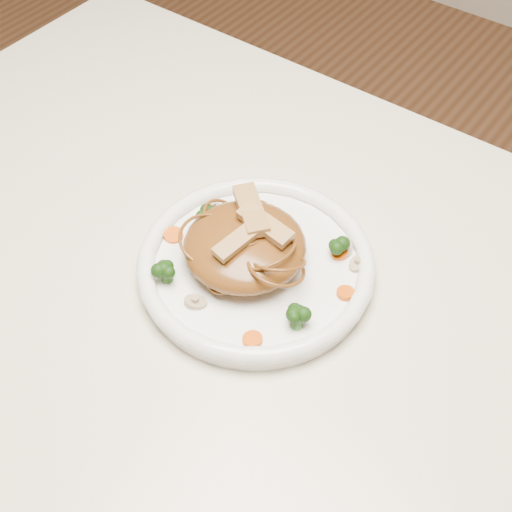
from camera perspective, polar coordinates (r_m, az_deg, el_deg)
The scene contains 19 objects.
table at distance 0.84m, azimuth -0.47°, elevation -7.54°, with size 1.20×0.80×0.75m.
plate at distance 0.77m, azimuth -0.00°, elevation -1.06°, with size 0.26×0.26×0.02m, color white.
noodle_mound at distance 0.75m, azimuth -0.95°, elevation 0.87°, with size 0.14×0.14×0.04m, color brown.
chicken_a at distance 0.74m, azimuth 0.76°, elevation 2.62°, with size 0.07×0.02×0.01m, color tan.
chicken_b at distance 0.75m, azimuth -0.42°, elevation 3.86°, with size 0.08×0.02×0.01m, color tan.
chicken_c at distance 0.72m, azimuth -1.52°, elevation 1.29°, with size 0.06×0.02×0.01m, color tan.
broccoli_0 at distance 0.77m, azimuth 6.98°, elevation 0.73°, with size 0.02×0.02×0.03m, color #14360B, non-canonical shape.
broccoli_1 at distance 0.79m, azimuth -3.89°, elevation 3.34°, with size 0.03×0.03×0.03m, color #14360B, non-canonical shape.
broccoli_2 at distance 0.75m, azimuth -7.50°, elevation -1.19°, with size 0.03×0.03×0.03m, color #14360B, non-canonical shape.
broccoli_3 at distance 0.71m, azimuth 3.45°, elevation -5.08°, with size 0.03×0.03×0.03m, color #14360B, non-canonical shape.
carrot_0 at distance 0.78m, azimuth 6.94°, elevation 0.22°, with size 0.02×0.02×0.01m, color #E15908.
carrot_1 at distance 0.80m, azimuth -6.88°, elevation 1.73°, with size 0.02×0.02×0.01m, color #E15908.
carrot_2 at distance 0.74m, azimuth 7.46°, elevation -3.05°, with size 0.02×0.02×0.01m, color #E15908.
carrot_3 at distance 0.82m, azimuth 0.97°, elevation 3.74°, with size 0.02×0.02×0.01m, color #E15908.
carrot_4 at distance 0.70m, azimuth -0.29°, elevation -6.94°, with size 0.02×0.02×0.01m, color #E15908.
mushroom_0 at distance 0.73m, azimuth -5.05°, elevation -3.83°, with size 0.02×0.02×0.01m, color tan.
mushroom_1 at distance 0.77m, azimuth 8.46°, elevation -0.62°, with size 0.03×0.03×0.01m, color tan.
mushroom_2 at distance 0.82m, azimuth -3.59°, elevation 4.06°, with size 0.03×0.03×0.01m, color tan.
mushroom_3 at distance 0.78m, azimuth 7.36°, elevation 0.64°, with size 0.03×0.03×0.01m, color tan.
Camera 1 is at (0.28, -0.36, 1.36)m, focal length 48.14 mm.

